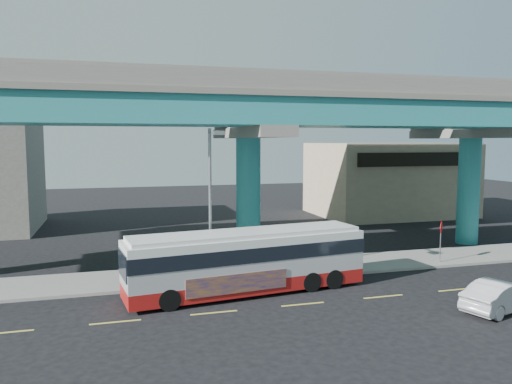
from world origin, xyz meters
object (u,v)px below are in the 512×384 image
object	(u,v)px
transit_bus	(247,259)
street_lamp	(212,184)
stop_sign	(441,233)
sedan	(501,296)

from	to	relation	value
transit_bus	street_lamp	distance (m)	4.03
transit_bus	street_lamp	size ratio (longest dim) A/B	1.53
street_lamp	stop_sign	size ratio (longest dim) A/B	3.17
sedan	stop_sign	size ratio (longest dim) A/B	1.78
sedan	stop_sign	xyz separation A→B (m)	(2.52, 7.57, 1.22)
transit_bus	sedan	bearing A→B (deg)	-36.81
transit_bus	street_lamp	bearing A→B (deg)	128.35
stop_sign	street_lamp	bearing A→B (deg)	160.03
transit_bus	stop_sign	distance (m)	12.40
sedan	street_lamp	bearing A→B (deg)	39.80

